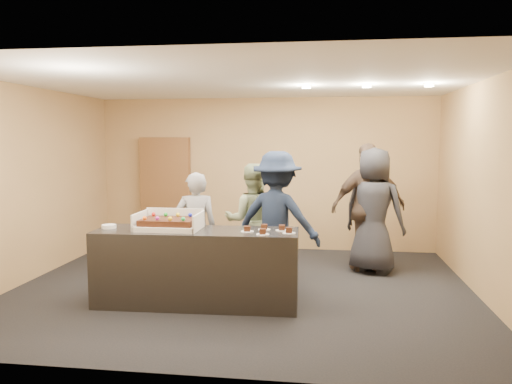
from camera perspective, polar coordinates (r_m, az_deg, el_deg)
room at (r=6.49m, az=-1.60°, el=0.58°), size 6.04×6.00×2.70m
serving_counter at (r=6.04m, az=-6.77°, el=-8.54°), size 2.42×0.78×0.90m
storage_cabinet at (r=9.29m, az=-10.28°, el=-0.03°), size 0.91×0.15×2.00m
cake_box at (r=6.06m, az=-9.84°, el=-3.73°), size 0.75×0.52×0.22m
sheet_cake at (r=6.02m, az=-9.93°, el=-3.31°), size 0.64×0.44×0.12m
plate_stack at (r=6.28m, az=-16.46°, el=-3.79°), size 0.17×0.17×0.04m
slice_a at (r=5.78m, az=-1.01°, el=-4.35°), size 0.15×0.15×0.07m
slice_b at (r=5.91m, az=0.94°, el=-4.12°), size 0.15×0.15×0.07m
slice_c at (r=5.61m, az=0.78°, el=-4.67°), size 0.15×0.15×0.07m
slice_d at (r=5.86m, az=2.98°, el=-4.21°), size 0.15×0.15×0.07m
slice_e at (r=5.70m, az=3.79°, el=-4.51°), size 0.15×0.15×0.07m
person_server_grey at (r=6.71m, az=-6.87°, el=-4.30°), size 0.64×0.50×1.54m
person_sage_man at (r=7.12m, az=-0.47°, el=-3.29°), size 0.87×0.72×1.63m
person_navy_man at (r=6.65m, az=2.42°, el=-3.14°), size 1.30×0.93×1.81m
person_brown_extra at (r=7.64m, az=12.73°, el=-1.72°), size 1.20×0.73×1.91m
person_dark_suit at (r=7.55m, az=13.31°, el=-2.06°), size 1.07×0.91×1.85m
ceiling_spotlights at (r=6.93m, az=12.54°, el=11.72°), size 1.72×0.12×0.03m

